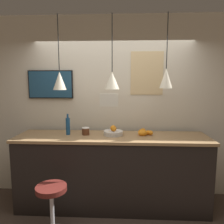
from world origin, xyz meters
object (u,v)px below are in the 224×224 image
at_px(fruit_bowl, 113,132).
at_px(juice_bottle, 68,126).
at_px(bar_stool, 52,202).
at_px(spread_jar, 86,131).
at_px(mounted_tv, 51,84).

bearing_deg(fruit_bowl, juice_bottle, 179.79).
distance_m(bar_stool, juice_bottle, 1.08).
height_order(spread_jar, mounted_tv, mounted_tv).
xyz_separation_m(fruit_bowl, spread_jar, (-0.41, 0.00, 0.01)).
distance_m(fruit_bowl, mounted_tv, 1.29).
xyz_separation_m(bar_stool, spread_jar, (0.29, 0.74, 0.70)).
height_order(bar_stool, fruit_bowl, fruit_bowl).
relative_size(juice_bottle, mounted_tv, 0.43).
xyz_separation_m(fruit_bowl, juice_bottle, (-0.67, 0.00, 0.08)).
bearing_deg(juice_bottle, fruit_bowl, -0.21).
bearing_deg(spread_jar, fruit_bowl, -0.34).
xyz_separation_m(juice_bottle, spread_jar, (0.26, 0.00, -0.08)).
bearing_deg(fruit_bowl, bar_stool, -133.56).
bearing_deg(mounted_tv, bar_stool, -73.37).
relative_size(bar_stool, spread_jar, 5.78).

